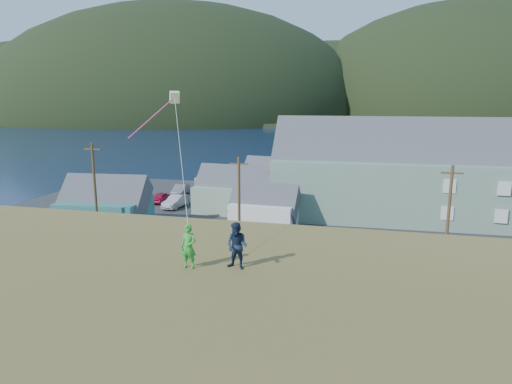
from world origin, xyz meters
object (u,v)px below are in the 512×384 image
Objects in this scene: shed_teal at (105,206)px; shed_white at (264,208)px; shed_palegreen_near at (235,191)px; kite_flyer_green at (189,247)px; kite_flyer_navy at (237,246)px; shed_palegreen_far at (275,177)px; lodge at (451,174)px; wharf at (281,177)px.

shed_white is at bearing 11.13° from shed_teal.
kite_flyer_green is (8.84, -36.19, 5.48)m from shed_palegreen_near.
kite_flyer_green is at bearing -155.38° from kite_flyer_navy.
shed_palegreen_far is (13.53, 22.76, -0.19)m from shed_teal.
lodge is 41.56m from kite_flyer_green.
shed_teal is 0.93× the size of shed_palegreen_far.
shed_white is (16.00, 4.70, -0.42)m from shed_teal.
shed_palegreen_near is (11.07, 10.49, -0.03)m from shed_teal.
lodge is 24.37m from shed_palegreen_far.
shed_teal is 15.25m from shed_palegreen_near.
wharf is 23.49m from shed_palegreen_near.
shed_teal is at bearing 142.72° from kite_flyer_navy.
lodge is at bearing 14.42° from shed_teal.
shed_palegreen_far is at bearing 101.32° from kite_flyer_green.
shed_palegreen_near reaches higher than shed_white.
shed_palegreen_near is (-1.33, -23.35, 2.13)m from wharf.
shed_palegreen_near is 0.97× the size of shed_palegreen_far.
wharf is at bearing 111.04° from kite_flyer_navy.
shed_teal is 5.20× the size of kite_flyer_navy.
shed_teal is 5.47× the size of kite_flyer_green.
kite_flyer_green is (19.91, -25.70, 5.45)m from shed_teal.
kite_flyer_navy is at bearing -111.30° from lodge.
wharf is 2.65× the size of shed_palegreen_near.
lodge is 23.22× the size of kite_flyer_green.
shed_palegreen_far reaches higher than shed_white.
shed_white reaches higher than wharf.
lodge reaches higher than shed_teal.
kite_flyer_navy is at bearing -76.74° from shed_white.
shed_white is 4.05× the size of kite_flyer_navy.
shed_palegreen_near reaches higher than wharf.
shed_teal reaches higher than shed_palegreen_near.
lodge is 40.54m from kite_flyer_navy.
kite_flyer_green is 0.95× the size of kite_flyer_navy.
wharf is 15.15× the size of kite_flyer_green.
shed_palegreen_near is at bearing 107.55° from kite_flyer_green.
wharf is 2.77× the size of shed_teal.
shed_white is (4.93, -5.78, -0.39)m from shed_palegreen_near.
kite_flyer_navy is (10.64, -35.79, 5.52)m from shed_palegreen_near.
kite_flyer_navy reaches higher than shed_white.
kite_flyer_green is (6.38, -48.46, 5.63)m from shed_palegreen_far.
shed_white is 31.11m from kite_flyer_navy.
kite_flyer_navy is (8.18, -48.06, 5.68)m from shed_palegreen_far.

